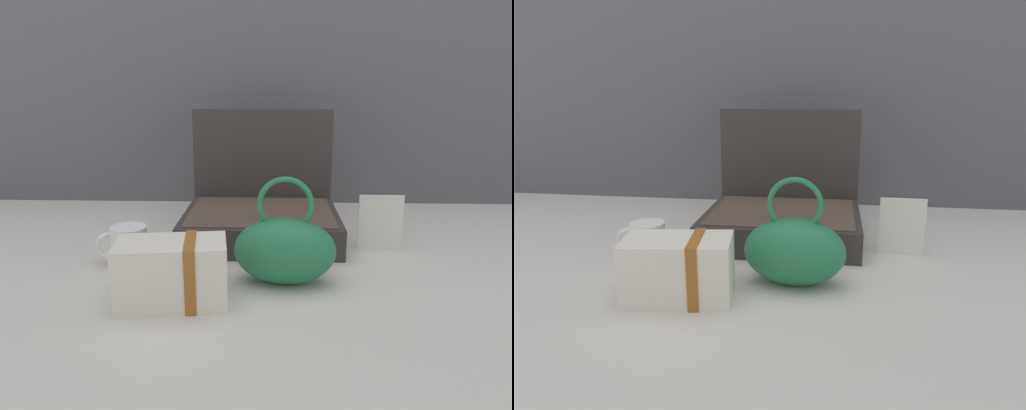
# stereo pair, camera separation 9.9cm
# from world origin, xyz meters

# --- Properties ---
(ground_plane) EXTENTS (6.00, 6.00, 0.00)m
(ground_plane) POSITION_xyz_m (0.00, 0.00, 0.00)
(ground_plane) COLOR beige
(open_suitcase) EXTENTS (0.39, 0.34, 0.32)m
(open_suitcase) POSITION_xyz_m (0.01, 0.21, 0.07)
(open_suitcase) COLOR #332D2B
(open_suitcase) RESTS_ON ground_plane
(teal_pouch_handbag) EXTENTS (0.21, 0.13, 0.22)m
(teal_pouch_handbag) POSITION_xyz_m (0.07, -0.10, 0.07)
(teal_pouch_handbag) COLOR #237247
(teal_pouch_handbag) RESTS_ON ground_plane
(cream_toiletry_bag) EXTENTS (0.21, 0.13, 0.12)m
(cream_toiletry_bag) POSITION_xyz_m (-0.14, -0.20, 0.06)
(cream_toiletry_bag) COLOR silver
(cream_toiletry_bag) RESTS_ON ground_plane
(coffee_mug) EXTENTS (0.12, 0.08, 0.09)m
(coffee_mug) POSITION_xyz_m (-0.28, -0.02, 0.04)
(coffee_mug) COLOR white
(coffee_mug) RESTS_ON ground_plane
(info_card_left) EXTENTS (0.11, 0.01, 0.14)m
(info_card_left) POSITION_xyz_m (0.30, 0.10, 0.07)
(info_card_left) COLOR silver
(info_card_left) RESTS_ON ground_plane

